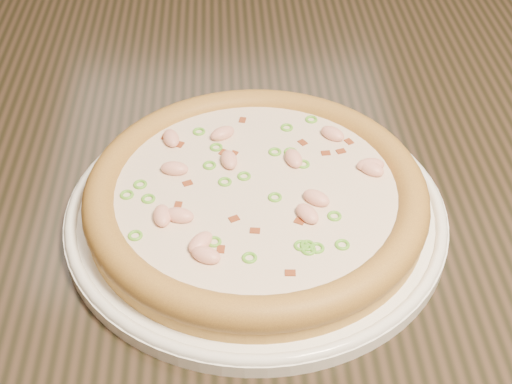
{
  "coord_description": "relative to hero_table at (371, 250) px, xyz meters",
  "views": [
    {
      "loc": [
        -0.01,
        -0.69,
        1.18
      ],
      "look_at": [
        0.02,
        -0.24,
        0.78
      ],
      "focal_mm": 50.0,
      "sensor_mm": 36.0,
      "label": 1
    }
  ],
  "objects": [
    {
      "name": "hero_table",
      "position": [
        0.0,
        0.0,
        0.0
      ],
      "size": [
        1.2,
        0.8,
        0.75
      ],
      "color": "black",
      "rests_on": "ground"
    },
    {
      "name": "plate",
      "position": [
        -0.12,
        -0.05,
        0.11
      ],
      "size": [
        0.33,
        0.33,
        0.02
      ],
      "color": "white",
      "rests_on": "hero_table"
    },
    {
      "name": "pizza",
      "position": [
        -0.12,
        -0.05,
        0.13
      ],
      "size": [
        0.29,
        0.29,
        0.03
      ],
      "color": "#BC903A",
      "rests_on": "plate"
    }
  ]
}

